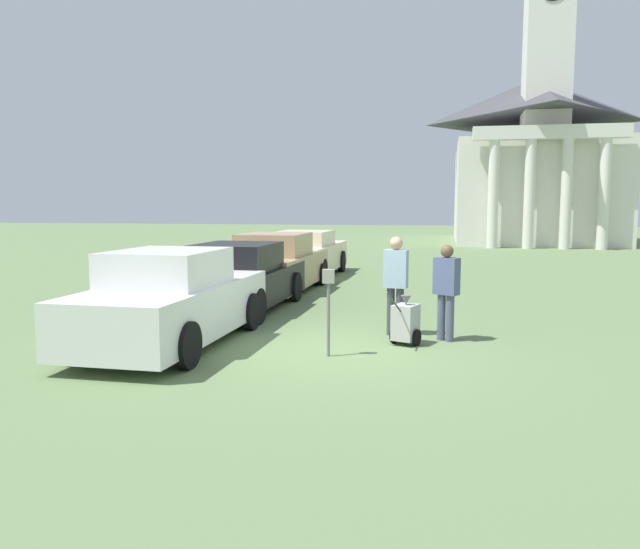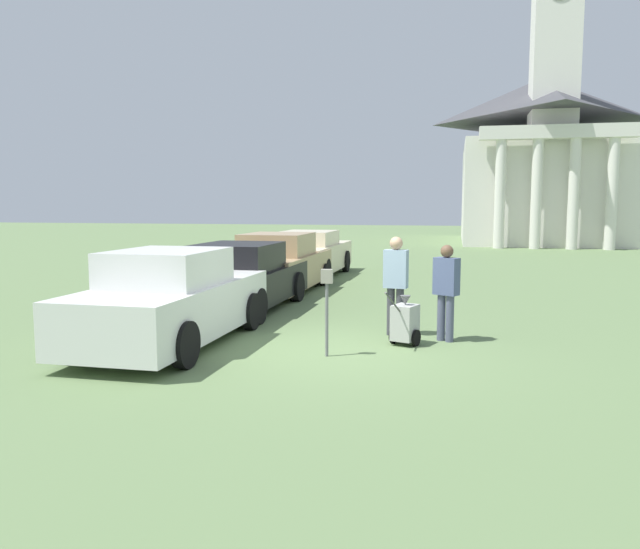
% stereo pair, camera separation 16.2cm
% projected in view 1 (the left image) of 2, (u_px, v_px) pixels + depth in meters
% --- Properties ---
extents(ground_plane, '(120.00, 120.00, 0.00)m').
position_uv_depth(ground_plane, '(336.00, 352.00, 10.09)').
color(ground_plane, '#607A4C').
extents(parked_car_white, '(2.02, 4.70, 1.62)m').
position_uv_depth(parked_car_white, '(172.00, 301.00, 10.52)').
color(parked_car_white, silver).
rests_on(parked_car_white, ground_plane).
extents(parked_car_black, '(2.02, 4.89, 1.51)m').
position_uv_depth(parked_car_black, '(239.00, 280.00, 13.92)').
color(parked_car_black, black).
rests_on(parked_car_black, ground_plane).
extents(parked_car_tan, '(2.08, 4.82, 1.59)m').
position_uv_depth(parked_car_tan, '(276.00, 265.00, 16.95)').
color(parked_car_tan, tan).
rests_on(parked_car_tan, ground_plane).
extents(parked_car_cream, '(2.05, 5.28, 1.50)m').
position_uv_depth(parked_car_cream, '(305.00, 255.00, 20.48)').
color(parked_car_cream, beige).
rests_on(parked_car_cream, ground_plane).
extents(parking_meter, '(0.18, 0.09, 1.38)m').
position_uv_depth(parking_meter, '(328.00, 296.00, 9.68)').
color(parking_meter, slate).
rests_on(parking_meter, ground_plane).
extents(person_worker, '(0.45, 0.28, 1.80)m').
position_uv_depth(person_worker, '(396.00, 279.00, 11.26)').
color(person_worker, '#3F3F47').
rests_on(person_worker, ground_plane).
extents(person_supervisor, '(0.47, 0.40, 1.68)m').
position_uv_depth(person_supervisor, '(446.00, 287.00, 10.80)').
color(person_supervisor, '#515670').
rests_on(person_supervisor, ground_plane).
extents(equipment_cart, '(0.55, 0.99, 1.00)m').
position_uv_depth(equipment_cart, '(405.00, 322.00, 10.57)').
color(equipment_cart, '#B2B2AD').
rests_on(equipment_cart, ground_plane).
extents(church, '(9.46, 13.65, 22.15)m').
position_uv_depth(church, '(533.00, 151.00, 38.78)').
color(church, silver).
rests_on(church, ground_plane).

